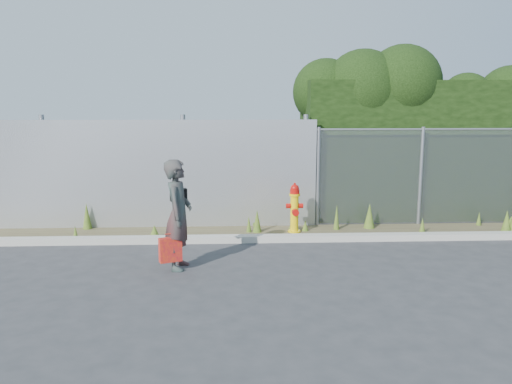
{
  "coord_description": "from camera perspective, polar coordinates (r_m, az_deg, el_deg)",
  "views": [
    {
      "loc": [
        -0.69,
        -7.09,
        2.46
      ],
      "look_at": [
        -0.3,
        1.4,
        1.0
      ],
      "focal_mm": 35.0,
      "sensor_mm": 36.0,
      "label": 1
    }
  ],
  "objects": [
    {
      "name": "red_tote_bag",
      "position": [
        7.61,
        -9.76,
        -6.51
      ],
      "size": [
        0.33,
        0.12,
        0.43
      ],
      "rotation": [
        0.0,
        0.0,
        0.39
      ],
      "color": "#A10925"
    },
    {
      "name": "chainlink_fence",
      "position": [
        11.32,
        23.27,
        1.71
      ],
      "size": [
        6.5,
        0.07,
        2.05
      ],
      "color": "gray",
      "rests_on": "ground"
    },
    {
      "name": "woman",
      "position": [
        7.66,
        -8.86,
        -2.57
      ],
      "size": [
        0.47,
        0.65,
        1.68
      ],
      "primitive_type": "imported",
      "rotation": [
        0.0,
        0.0,
        1.46
      ],
      "color": "#0E5A51",
      "rests_on": "ground"
    },
    {
      "name": "fire_hydrant",
      "position": [
        9.77,
        4.42,
        -1.94
      ],
      "size": [
        0.33,
        0.3,
        1.0
      ],
      "rotation": [
        0.0,
        0.0,
        0.03
      ],
      "color": "yellow",
      "rests_on": "ground"
    },
    {
      "name": "ground",
      "position": [
        7.53,
        2.8,
        -9.32
      ],
      "size": [
        80.0,
        80.0,
        0.0
      ],
      "primitive_type": "plane",
      "color": "#333436",
      "rests_on": "ground"
    },
    {
      "name": "hedge",
      "position": [
        12.16,
        21.66,
        7.06
      ],
      "size": [
        7.55,
        1.91,
        3.79
      ],
      "color": "black",
      "rests_on": "ground"
    },
    {
      "name": "weed_strip",
      "position": [
        9.86,
        2.49,
        -4.03
      ],
      "size": [
        16.0,
        1.3,
        0.54
      ],
      "color": "#4E452C",
      "rests_on": "ground"
    },
    {
      "name": "black_shoulder_bag",
      "position": [
        7.79,
        -8.84,
        -0.32
      ],
      "size": [
        0.25,
        0.11,
        0.19
      ],
      "rotation": [
        0.0,
        0.0,
        0.33
      ],
      "color": "black"
    },
    {
      "name": "curb",
      "position": [
        9.23,
        1.75,
        -5.32
      ],
      "size": [
        16.0,
        0.22,
        0.12
      ],
      "primitive_type": "cube",
      "color": "#AAA799",
      "rests_on": "ground"
    },
    {
      "name": "corrugated_fence",
      "position": [
        10.5,
        -16.7,
        1.92
      ],
      "size": [
        8.5,
        0.21,
        2.3
      ],
      "color": "#A7A9AE",
      "rests_on": "ground"
    }
  ]
}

